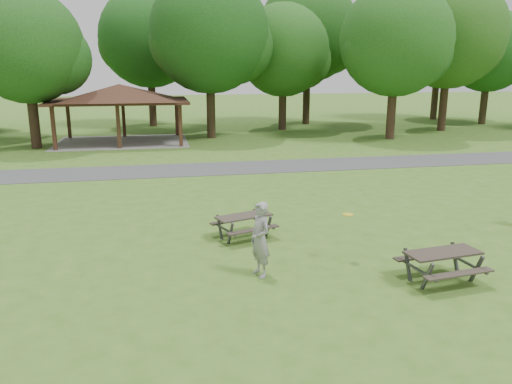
% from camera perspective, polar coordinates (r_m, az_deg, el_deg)
% --- Properties ---
extents(ground, '(160.00, 160.00, 0.00)m').
position_cam_1_polar(ground, '(11.07, -1.05, -11.82)').
color(ground, '#3D671D').
rests_on(ground, ground).
extents(asphalt_path, '(120.00, 3.20, 0.02)m').
position_cam_1_polar(asphalt_path, '(24.34, -6.93, 2.58)').
color(asphalt_path, '#414143').
rests_on(asphalt_path, ground).
extents(pavilion, '(8.60, 7.01, 3.76)m').
position_cam_1_polar(pavilion, '(33.92, -15.33, 10.64)').
color(pavilion, '#361D13').
rests_on(pavilion, ground).
extents(tree_row_d, '(6.93, 6.60, 9.27)m').
position_cam_1_polar(tree_row_d, '(33.12, -24.60, 14.51)').
color(tree_row_d, black).
rests_on(tree_row_d, ground).
extents(tree_row_e, '(8.40, 8.00, 11.02)m').
position_cam_1_polar(tree_row_e, '(35.09, -5.19, 17.25)').
color(tree_row_e, black).
rests_on(tree_row_e, ground).
extents(tree_row_f, '(7.35, 7.00, 9.55)m').
position_cam_1_polar(tree_row_f, '(39.58, 3.24, 15.56)').
color(tree_row_f, black).
rests_on(tree_row_f, ground).
extents(tree_row_g, '(7.77, 7.40, 10.25)m').
position_cam_1_polar(tree_row_g, '(35.58, 15.81, 16.02)').
color(tree_row_g, '#311F15').
rests_on(tree_row_g, ground).
extents(tree_row_h, '(8.61, 8.20, 11.37)m').
position_cam_1_polar(tree_row_h, '(41.59, 21.33, 16.23)').
color(tree_row_h, '#311F16').
rests_on(tree_row_h, ground).
extents(tree_row_i, '(7.14, 6.80, 9.52)m').
position_cam_1_polar(tree_row_i, '(47.78, 25.17, 14.13)').
color(tree_row_i, black).
rests_on(tree_row_i, ground).
extents(tree_deep_b, '(8.40, 8.00, 11.13)m').
position_cam_1_polar(tree_deep_b, '(42.87, -11.97, 16.58)').
color(tree_deep_b, '#301D15').
rests_on(tree_deep_b, ground).
extents(tree_deep_c, '(8.82, 8.40, 11.90)m').
position_cam_1_polar(tree_deep_c, '(43.83, 6.08, 17.47)').
color(tree_deep_c, black).
rests_on(tree_deep_c, ground).
extents(tree_deep_d, '(8.40, 8.00, 11.27)m').
position_cam_1_polar(tree_deep_d, '(50.49, 20.33, 15.78)').
color(tree_deep_d, black).
rests_on(tree_deep_d, ground).
extents(picnic_table_middle, '(1.95, 1.75, 0.70)m').
position_cam_1_polar(picnic_table_middle, '(14.45, -1.38, -3.30)').
color(picnic_table_middle, '#302923').
rests_on(picnic_table_middle, ground).
extents(picnic_table_far, '(1.89, 1.59, 0.75)m').
position_cam_1_polar(picnic_table_far, '(12.33, 20.54, -7.16)').
color(picnic_table_far, '#2E2721').
rests_on(picnic_table_far, ground).
extents(frisbee_in_flight, '(0.36, 0.36, 0.02)m').
position_cam_1_polar(frisbee_in_flight, '(12.80, 10.48, -2.56)').
color(frisbee_in_flight, gold).
rests_on(frisbee_in_flight, ground).
extents(frisbee_thrower, '(0.62, 0.76, 1.81)m').
position_cam_1_polar(frisbee_thrower, '(11.75, 0.49, -5.45)').
color(frisbee_thrower, gray).
rests_on(frisbee_thrower, ground).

